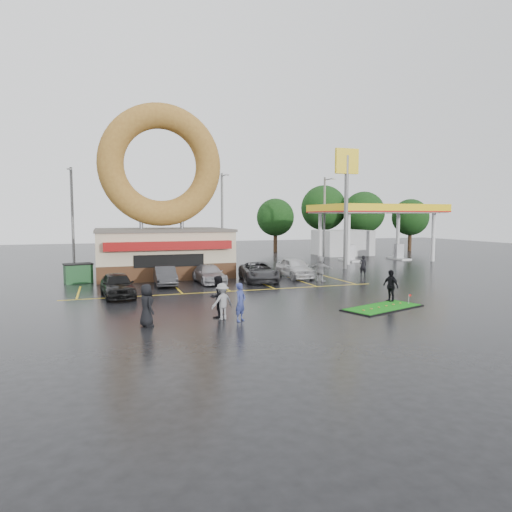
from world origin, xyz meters
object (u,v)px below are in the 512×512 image
object	(u,v)px
streetlight_right	(325,215)
putting_green	(383,307)
shell_sign	(346,186)
person_cameraman	(391,286)
car_grey	(259,272)
gas_station	(361,225)
donut_shop	(162,219)
car_black	(117,285)
streetlight_left	(72,215)
person_blue	(241,302)
car_silver	(209,274)
streetlight_mid	(222,215)
car_dgrey	(165,276)
car_white	(295,268)
dumpster	(78,274)

from	to	relation	value
streetlight_right	putting_green	world-z (taller)	streetlight_right
shell_sign	person_cameraman	world-z (taller)	shell_sign
streetlight_right	car_grey	xyz separation A→B (m)	(-12.90, -14.92, -4.09)
gas_station	shell_sign	bearing A→B (deg)	-128.07
donut_shop	car_black	size ratio (longest dim) A/B	3.21
streetlight_left	person_blue	bearing A→B (deg)	-71.32
car_silver	putting_green	size ratio (longest dim) A/B	0.89
streetlight_mid	car_dgrey	bearing A→B (deg)	-118.83
car_black	donut_shop	bearing A→B (deg)	62.64
streetlight_right	donut_shop	bearing A→B (deg)	-154.79
shell_sign	car_silver	distance (m)	15.73
car_silver	car_grey	distance (m)	3.58
gas_station	car_dgrey	size ratio (longest dim) A/B	3.51
donut_shop	car_silver	xyz separation A→B (m)	(2.55, -5.54, -3.84)
donut_shop	car_silver	size ratio (longest dim) A/B	3.14
car_grey	putting_green	bearing A→B (deg)	-68.43
streetlight_mid	shell_sign	bearing A→B (deg)	-44.73
putting_green	car_white	bearing A→B (deg)	88.10
car_dgrey	car_silver	world-z (taller)	car_dgrey
putting_green	car_dgrey	bearing A→B (deg)	129.93
gas_station	person_blue	size ratio (longest dim) A/B	7.94
person_blue	dumpster	world-z (taller)	person_blue
streetlight_left	streetlight_mid	xyz separation A→B (m)	(14.00, 1.00, 0.00)
car_black	car_dgrey	xyz separation A→B (m)	(3.22, 3.72, -0.07)
streetlight_right	person_cameraman	distance (m)	26.59
streetlight_left	car_grey	size ratio (longest dim) A/B	1.81
person_cameraman	car_black	bearing A→B (deg)	-124.52
streetlight_left	dumpster	distance (m)	10.49
car_black	person_blue	xyz separation A→B (m)	(5.04, -8.06, 0.14)
car_dgrey	person_blue	world-z (taller)	person_blue
car_grey	car_dgrey	bearing A→B (deg)	-174.82
car_white	putting_green	bearing A→B (deg)	-91.52
car_grey	car_white	size ratio (longest dim) A/B	1.11
gas_station	person_cameraman	size ratio (longest dim) A/B	7.64
streetlight_left	person_cameraman	distance (m)	28.91
gas_station	car_grey	bearing A→B (deg)	-140.47
shell_sign	streetlight_left	xyz separation A→B (m)	(-23.00, 7.92, -2.60)
gas_station	putting_green	xyz separation A→B (m)	(-14.02, -25.09, -3.66)
streetlight_mid	dumpster	world-z (taller)	streetlight_mid
donut_shop	person_cameraman	size ratio (longest dim) A/B	7.55
streetlight_right	dumpster	bearing A→B (deg)	-155.26
shell_sign	car_silver	size ratio (longest dim) A/B	2.46
gas_station	putting_green	distance (m)	28.98
car_silver	person_blue	world-z (taller)	person_blue
gas_station	streetlight_left	world-z (taller)	streetlight_left
car_white	person_cameraman	distance (m)	10.95
shell_sign	person_cameraman	size ratio (longest dim) A/B	5.93
car_dgrey	car_grey	world-z (taller)	car_grey
car_dgrey	putting_green	distance (m)	14.84
gas_station	car_grey	distance (m)	22.11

